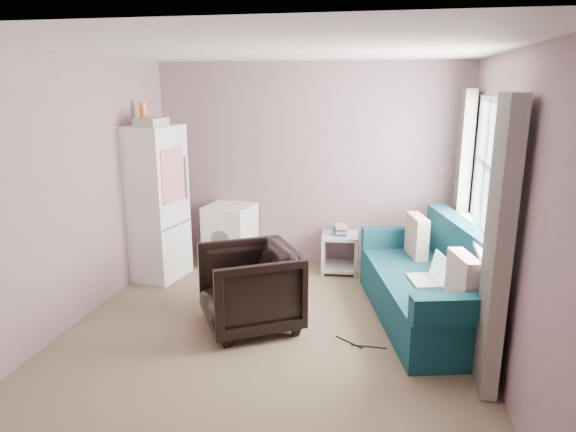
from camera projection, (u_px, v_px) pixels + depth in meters
name	position (u px, v px, depth m)	size (l,w,h in m)	color
room	(271.00, 204.00, 4.33)	(3.84, 4.24, 2.54)	#7F6C53
armchair	(249.00, 284.00, 4.78)	(0.83, 0.78, 0.86)	black
fridge	(153.00, 202.00, 5.94)	(0.71, 0.70, 2.03)	white
washing_machine	(230.00, 234.00, 6.47)	(0.62, 0.62, 0.77)	white
side_table	(340.00, 250.00, 6.25)	(0.46, 0.46, 0.59)	beige
sofa	(435.00, 287.00, 4.95)	(1.43, 2.24, 0.92)	#134957
window_dressing	(476.00, 212.00, 4.68)	(0.17, 2.62, 2.18)	white
floor_cables	(359.00, 344.00, 4.54)	(0.47, 0.19, 0.01)	black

